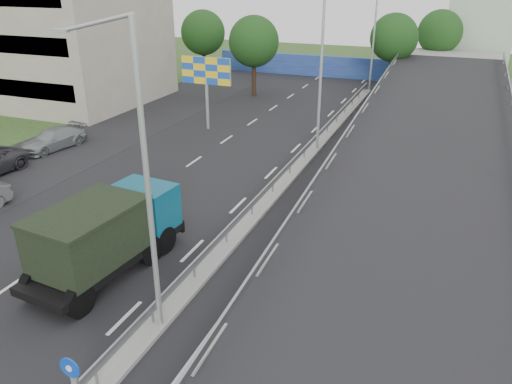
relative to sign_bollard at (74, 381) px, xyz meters
The scene contains 19 objects.
road_surface 18.11m from the sign_bollard, 99.55° to the left, with size 26.00×90.00×0.04m, color black.
parking_strip 23.98m from the sign_bollard, 131.91° to the left, with size 8.00×90.00×0.05m, color black.
median 21.85m from the sign_bollard, 90.00° to the left, with size 1.00×44.00×0.20m, color gray.
overpass_ramp 23.09m from the sign_bollard, 71.04° to the left, with size 10.00×50.00×3.50m.
median_guardrail 21.83m from the sign_bollard, 90.00° to the left, with size 0.09×44.00×0.71m.
sign_bollard is the anchor object (origin of this frame).
lamp_post_near 6.12m from the sign_bollard, 88.36° to the left, with size 2.74×0.18×10.08m.
lamp_post_mid 24.30m from the sign_bollard, 89.74° to the left, with size 2.74×0.18×10.08m.
lamp_post_far 44.08m from the sign_bollard, 89.86° to the left, with size 2.74×0.18×10.08m.
beige_building 42.59m from the sign_bollard, 135.17° to the left, with size 24.00×14.00×12.00m, color gray.
blue_wall 49.99m from the sign_bollard, 94.59° to the left, with size 30.00×0.50×2.40m, color #283295.
church 58.84m from the sign_bollard, 80.19° to the left, with size 7.00×7.00×13.80m.
billboard 27.53m from the sign_bollard, 109.21° to the left, with size 4.00×0.24×5.50m.
tree_left_mid 39.34m from the sign_bollard, 104.81° to the left, with size 4.80×4.80×7.60m.
tree_median_far 46.06m from the sign_bollard, 87.50° to the left, with size 4.80×4.80×7.60m.
tree_left_far 46.64m from the sign_bollard, 112.80° to the left, with size 4.80×4.80×7.60m.
tree_ramp_far 53.33m from the sign_bollard, 83.52° to the left, with size 4.80×4.80×7.60m.
dump_truck 7.27m from the sign_bollard, 119.68° to the left, with size 3.30×7.34×3.14m.
parked_car_d 24.28m from the sign_bollard, 133.61° to the left, with size 1.94×4.78×1.39m, color gray.
Camera 1 is at (8.42, -5.57, 11.21)m, focal length 35.00 mm.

